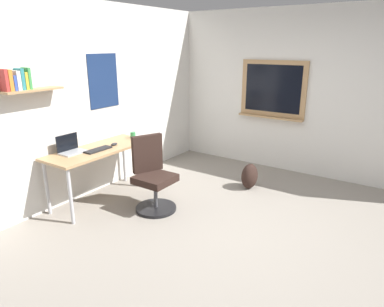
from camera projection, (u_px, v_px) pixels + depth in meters
The scene contains 10 objects.
ground_plane at pixel (245, 240), 3.77m from camera, with size 5.20×5.20×0.00m, color gray.
wall_back at pixel (85, 101), 4.68m from camera, with size 5.00×0.30×2.60m.
wall_right at pixel (317, 94), 5.33m from camera, with size 0.22×5.00×2.60m.
desk at pixel (99, 154), 4.57m from camera, with size 1.45×0.58×0.73m.
office_chair at pixel (153, 179), 4.39m from camera, with size 0.54×0.56×0.95m.
laptop at pixel (71, 148), 4.34m from camera, with size 0.31×0.21×0.23m.
keyboard at pixel (98, 150), 4.44m from camera, with size 0.37×0.13×0.02m, color black.
computer_mouse at pixel (114, 144), 4.66m from camera, with size 0.10×0.06×0.03m, color #262628.
coffee_mug at pixel (133, 135), 5.01m from camera, with size 0.08×0.08×0.09m, color #338C4C.
backpack at pixel (250, 176), 5.08m from camera, with size 0.32×0.22×0.37m, color black.
Camera 1 is at (-3.07, -1.38, 2.04)m, focal length 32.30 mm.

